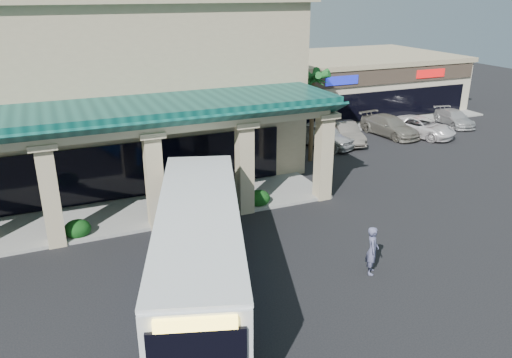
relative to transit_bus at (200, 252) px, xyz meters
name	(u,v)px	position (x,y,z in m)	size (l,w,h in m)	color
ground	(258,266)	(2.75, 1.00, -1.74)	(110.00, 110.00, 0.00)	black
main_building	(26,80)	(-5.25, 17.00, 3.93)	(30.80, 14.80, 11.35)	tan
arcade	(35,175)	(-5.25, 7.80, 1.11)	(30.00, 6.20, 5.70)	#0A3F3A
strip_mall	(333,82)	(20.75, 25.00, 0.71)	(22.50, 12.50, 4.90)	beige
palm_0	(312,112)	(11.25, 12.00, 1.56)	(2.40, 2.40, 6.60)	#15511D
palm_1	(303,107)	(12.25, 15.00, 1.16)	(2.40, 2.40, 5.80)	#15511D
broadleaf_tree	(250,103)	(10.25, 20.00, 0.66)	(2.60, 2.60, 4.81)	#0C380E
transit_bus	(200,252)	(0.00, 0.00, 0.00)	(2.91, 12.49, 3.49)	navy
pedestrian	(372,250)	(6.68, -1.24, -0.74)	(0.73, 0.48, 2.01)	slate
car_silver	(323,135)	(13.65, 14.52, -0.89)	(2.02, 5.02, 1.71)	#BCBCBC
car_white	(345,133)	(15.64, 14.66, -0.99)	(1.60, 4.60, 1.52)	#6C645C
car_red	(390,126)	(19.83, 14.96, -0.99)	(2.13, 5.23, 1.52)	gray
car_gray	(420,127)	(21.91, 13.89, -1.00)	(2.46, 5.33, 1.48)	white
car_extra	(454,118)	(26.69, 15.35, -1.11)	(1.78, 4.38, 1.27)	#B0B0B0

